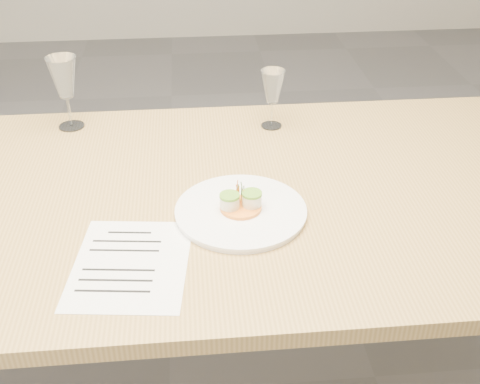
{
  "coord_description": "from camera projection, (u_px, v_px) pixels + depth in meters",
  "views": [
    {
      "loc": [
        0.11,
        -1.28,
        1.56
      ],
      "look_at": [
        0.22,
        -0.09,
        0.8
      ],
      "focal_mm": 45.0,
      "sensor_mm": 36.0,
      "label": 1
    }
  ],
  "objects": [
    {
      "name": "dining_table",
      "position": [
        153.0,
        216.0,
        1.54
      ],
      "size": [
        2.4,
        1.0,
        0.75
      ],
      "color": "#AF8A4C",
      "rests_on": "ground"
    },
    {
      "name": "dinner_plate",
      "position": [
        241.0,
        210.0,
        1.42
      ],
      "size": [
        0.31,
        0.31,
        0.08
      ],
      "rotation": [
        0.0,
        0.0,
        0.33
      ],
      "color": "white",
      "rests_on": "dining_table"
    },
    {
      "name": "recipe_sheet",
      "position": [
        131.0,
        264.0,
        1.27
      ],
      "size": [
        0.27,
        0.33,
        0.0
      ],
      "rotation": [
        0.0,
        0.0,
        -0.11
      ],
      "color": "white",
      "rests_on": "dining_table"
    },
    {
      "name": "wine_glass_2",
      "position": [
        64.0,
        79.0,
        1.73
      ],
      "size": [
        0.09,
        0.09,
        0.22
      ],
      "color": "white",
      "rests_on": "dining_table"
    },
    {
      "name": "wine_glass_3",
      "position": [
        273.0,
        88.0,
        1.75
      ],
      "size": [
        0.07,
        0.07,
        0.18
      ],
      "color": "white",
      "rests_on": "dining_table"
    }
  ]
}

